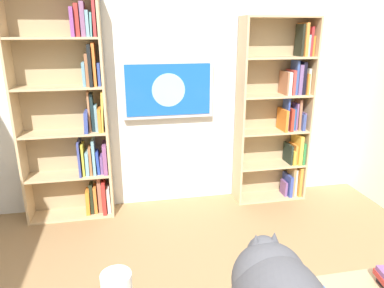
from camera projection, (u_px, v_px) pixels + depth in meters
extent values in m
cube|color=silver|center=(171.00, 80.00, 3.62)|extent=(4.52, 0.06, 2.70)
cube|color=tan|center=(306.00, 112.00, 3.83)|extent=(0.02, 0.28, 1.97)
cube|color=tan|center=(240.00, 115.00, 3.69)|extent=(0.02, 0.28, 1.97)
cube|color=tan|center=(269.00, 111.00, 3.88)|extent=(0.78, 0.01, 1.97)
cube|color=tan|center=(268.00, 196.00, 4.06)|extent=(0.74, 0.27, 0.02)
cube|color=tan|center=(270.00, 165.00, 3.94)|extent=(0.74, 0.27, 0.02)
cube|color=tan|center=(272.00, 131.00, 3.82)|extent=(0.74, 0.27, 0.02)
cube|color=tan|center=(275.00, 95.00, 3.70)|extent=(0.74, 0.27, 0.02)
cube|color=tan|center=(278.00, 57.00, 3.58)|extent=(0.74, 0.27, 0.02)
cube|color=tan|center=(281.00, 17.00, 3.46)|extent=(0.74, 0.27, 0.02)
cube|color=orange|center=(297.00, 180.00, 4.05)|extent=(0.03, 0.20, 0.35)
cube|color=silver|center=(293.00, 180.00, 4.07)|extent=(0.03, 0.17, 0.32)
cube|color=olive|center=(291.00, 180.00, 4.04)|extent=(0.03, 0.17, 0.36)
cube|color=#344597|center=(287.00, 184.00, 4.06)|extent=(0.04, 0.22, 0.24)
cube|color=#754D85|center=(284.00, 188.00, 4.06)|extent=(0.03, 0.14, 0.17)
cube|color=#2B783C|center=(300.00, 152.00, 3.95)|extent=(0.03, 0.22, 0.25)
cube|color=gold|center=(297.00, 148.00, 3.93)|extent=(0.04, 0.23, 0.33)
cube|color=orange|center=(293.00, 153.00, 3.94)|extent=(0.03, 0.18, 0.22)
cube|color=yellow|center=(290.00, 156.00, 3.95)|extent=(0.02, 0.23, 0.16)
cube|color=black|center=(288.00, 153.00, 3.95)|extent=(0.02, 0.21, 0.22)
cube|color=slate|center=(302.00, 120.00, 3.86)|extent=(0.02, 0.14, 0.18)
cube|color=#384A88|center=(300.00, 121.00, 3.84)|extent=(0.03, 0.21, 0.18)
cube|color=#9D664D|center=(298.00, 114.00, 3.81)|extent=(0.03, 0.13, 0.33)
cube|color=#775186|center=(295.00, 116.00, 3.82)|extent=(0.02, 0.14, 0.29)
cube|color=#28548B|center=(292.00, 119.00, 3.82)|extent=(0.04, 0.14, 0.23)
cube|color=#AB3222|center=(288.00, 118.00, 3.81)|extent=(0.03, 0.24, 0.25)
cube|color=#324B9F|center=(286.00, 114.00, 3.78)|extent=(0.02, 0.14, 0.36)
cube|color=orange|center=(283.00, 120.00, 3.79)|extent=(0.03, 0.24, 0.23)
cube|color=beige|center=(306.00, 81.00, 3.72)|extent=(0.03, 0.14, 0.27)
cube|color=orange|center=(304.00, 83.00, 3.72)|extent=(0.02, 0.23, 0.22)
cube|color=black|center=(301.00, 78.00, 3.70)|extent=(0.05, 0.19, 0.34)
cube|color=slate|center=(297.00, 79.00, 3.69)|extent=(0.04, 0.18, 0.31)
cube|color=#364E8F|center=(294.00, 77.00, 3.67)|extent=(0.03, 0.16, 0.35)
cube|color=#BF3F3A|center=(290.00, 82.00, 3.69)|extent=(0.03, 0.20, 0.25)
cube|color=silver|center=(287.00, 83.00, 3.67)|extent=(0.03, 0.17, 0.23)
cube|color=#A56748|center=(284.00, 83.00, 3.68)|extent=(0.02, 0.21, 0.24)
cube|color=orange|center=(311.00, 46.00, 3.59)|extent=(0.02, 0.12, 0.20)
cube|color=red|center=(308.00, 42.00, 3.59)|extent=(0.02, 0.18, 0.29)
cube|color=#7099A0|center=(305.00, 45.00, 3.59)|extent=(0.02, 0.19, 0.21)
cube|color=orange|center=(303.00, 40.00, 3.57)|extent=(0.04, 0.20, 0.33)
cube|color=black|center=(300.00, 40.00, 3.57)|extent=(0.02, 0.17, 0.32)
cube|color=tan|center=(106.00, 109.00, 3.40)|extent=(0.02, 0.28, 2.22)
cube|color=tan|center=(15.00, 113.00, 3.25)|extent=(0.02, 0.28, 2.22)
cube|color=tan|center=(64.00, 108.00, 3.45)|extent=(0.83, 0.01, 2.22)
cube|color=tan|center=(74.00, 214.00, 3.66)|extent=(0.79, 0.27, 0.02)
cube|color=tan|center=(69.00, 175.00, 3.52)|extent=(0.79, 0.27, 0.02)
cube|color=tan|center=(64.00, 133.00, 3.39)|extent=(0.79, 0.27, 0.02)
cube|color=tan|center=(59.00, 88.00, 3.25)|extent=(0.79, 0.27, 0.02)
cube|color=tan|center=(53.00, 38.00, 3.12)|extent=(0.79, 0.27, 0.02)
cube|color=silver|center=(109.00, 198.00, 3.69)|extent=(0.04, 0.19, 0.27)
cube|color=red|center=(104.00, 196.00, 3.66)|extent=(0.04, 0.23, 0.35)
cube|color=#986148|center=(100.00, 193.00, 3.65)|extent=(0.04, 0.12, 0.40)
cube|color=orange|center=(96.00, 198.00, 3.66)|extent=(0.03, 0.14, 0.29)
cube|color=black|center=(92.00, 198.00, 3.65)|extent=(0.03, 0.13, 0.32)
cube|color=orange|center=(88.00, 201.00, 3.63)|extent=(0.04, 0.15, 0.26)
cube|color=#844B7E|center=(105.00, 157.00, 3.54)|extent=(0.04, 0.24, 0.30)
cube|color=#704C87|center=(102.00, 164.00, 3.54)|extent=(0.03, 0.14, 0.18)
cube|color=#2741A0|center=(98.00, 162.00, 3.52)|extent=(0.04, 0.13, 0.24)
cube|color=#6C9DA9|center=(94.00, 156.00, 3.52)|extent=(0.03, 0.21, 0.35)
cube|color=#A4643C|center=(91.00, 160.00, 3.51)|extent=(0.03, 0.17, 0.28)
cube|color=#72A3AD|center=(88.00, 162.00, 3.51)|extent=(0.04, 0.19, 0.24)
cube|color=gold|center=(83.00, 159.00, 3.49)|extent=(0.02, 0.18, 0.32)
cube|color=#3A448E|center=(80.00, 157.00, 3.48)|extent=(0.02, 0.24, 0.35)
cube|color=gold|center=(102.00, 111.00, 3.38)|extent=(0.04, 0.18, 0.39)
cube|color=orange|center=(100.00, 119.00, 3.40)|extent=(0.03, 0.20, 0.23)
cube|color=#6A99A9|center=(96.00, 118.00, 3.40)|extent=(0.03, 0.14, 0.26)
cube|color=#16272A|center=(93.00, 112.00, 3.38)|extent=(0.03, 0.12, 0.37)
cube|color=#A46C48|center=(89.00, 111.00, 3.38)|extent=(0.02, 0.14, 0.39)
cube|color=#35448F|center=(87.00, 121.00, 3.38)|extent=(0.04, 0.23, 0.20)
cube|color=#384C9C|center=(99.00, 74.00, 3.28)|extent=(0.02, 0.14, 0.21)
cube|color=orange|center=(94.00, 64.00, 3.24)|extent=(0.03, 0.18, 0.39)
cube|color=black|center=(91.00, 65.00, 3.24)|extent=(0.03, 0.24, 0.38)
cube|color=#A26540|center=(87.00, 70.00, 3.24)|extent=(0.03, 0.16, 0.29)
cube|color=#5F92A6|center=(84.00, 74.00, 3.25)|extent=(0.03, 0.17, 0.22)
cube|color=#C03233|center=(95.00, 17.00, 3.12)|extent=(0.03, 0.24, 0.34)
cube|color=#5FA5A1|center=(91.00, 25.00, 3.15)|extent=(0.03, 0.21, 0.21)
cube|color=#6F97A6|center=(88.00, 24.00, 3.13)|extent=(0.03, 0.22, 0.22)
cube|color=#86567B|center=(83.00, 19.00, 3.12)|extent=(0.04, 0.16, 0.30)
cube|color=#B1302B|center=(77.00, 20.00, 3.11)|extent=(0.04, 0.15, 0.28)
cube|color=#86428A|center=(73.00, 22.00, 3.09)|extent=(0.03, 0.19, 0.25)
cube|color=#B7B7BC|center=(168.00, 90.00, 3.57)|extent=(0.93, 0.06, 0.59)
cube|color=blue|center=(168.00, 90.00, 3.54)|extent=(0.86, 0.01, 0.52)
cylinder|color=#8CCCEA|center=(169.00, 90.00, 3.53)|extent=(0.34, 0.00, 0.34)
ellipsoid|color=#4C4C51|center=(269.00, 280.00, 1.23)|extent=(0.26, 0.25, 0.27)
sphere|color=#4C4C51|center=(264.00, 253.00, 1.26)|extent=(0.12, 0.12, 0.12)
cone|color=#4C4C51|center=(274.00, 241.00, 1.25)|extent=(0.06, 0.06, 0.07)
cone|color=#4C4C51|center=(256.00, 243.00, 1.24)|extent=(0.06, 0.06, 0.07)
cone|color=beige|center=(274.00, 243.00, 1.25)|extent=(0.03, 0.03, 0.05)
cone|color=beige|center=(256.00, 245.00, 1.24)|extent=(0.03, 0.03, 0.05)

